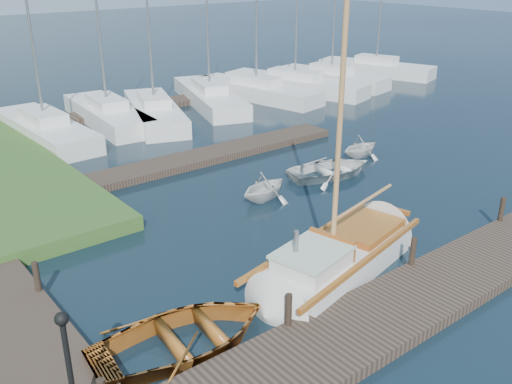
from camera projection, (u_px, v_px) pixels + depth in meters
ground at (256, 226)px, 18.54m from camera, size 160.00×160.00×0.00m
near_dock at (406, 304)px, 14.12m from camera, size 18.00×2.20×0.30m
far_dock at (199, 158)px, 24.34m from camera, size 14.00×1.60×0.30m
pontoon at (223, 94)px, 35.81m from camera, size 30.00×1.60×0.30m
mooring_post_1 at (289, 310)px, 12.92m from camera, size 0.16×0.16×0.80m
mooring_post_2 at (413, 251)px, 15.50m from camera, size 0.16×0.16×0.80m
mooring_post_3 at (502, 209)px, 18.07m from camera, size 0.16×0.16×0.80m
mooring_post_4 at (37, 276)px, 14.26m from camera, size 0.16×0.16×0.80m
lamp_post at (67, 356)px, 9.62m from camera, size 0.24×0.24×2.44m
sailboat at (339, 259)px, 15.79m from camera, size 7.41×3.48×9.83m
dinghy at (184, 332)px, 12.58m from camera, size 4.49×3.40×0.87m
tender_b at (265, 184)px, 20.40m from camera, size 2.50×2.26×1.15m
tender_c at (331, 167)px, 22.65m from camera, size 4.04×3.23×0.75m
tender_d at (361, 145)px, 24.81m from camera, size 2.05×1.77×1.07m
marina_boat_0 at (45, 128)px, 27.13m from camera, size 2.52×8.21×11.88m
marina_boat_1 at (107, 113)px, 29.79m from camera, size 2.84×8.14×9.61m
marina_boat_2 at (154, 110)px, 30.25m from camera, size 4.75×8.33×10.79m
marina_boat_3 at (210, 95)px, 33.49m from camera, size 4.84×9.15×11.77m
marina_boat_4 at (256, 89)px, 35.05m from camera, size 3.86×9.04×11.06m
marina_boat_5 at (295, 83)px, 36.81m from camera, size 4.94×9.93×10.48m
marina_boat_6 at (331, 77)px, 38.71m from camera, size 3.79×8.23×9.93m
marina_boat_7 at (376, 67)px, 42.01m from camera, size 4.78×8.63×12.16m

